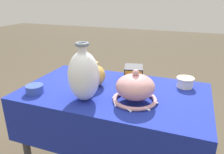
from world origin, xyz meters
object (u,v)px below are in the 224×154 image
at_px(vase_tall_bulbous, 84,76).
at_px(mosaic_tile_box, 133,73).
at_px(pot_squat_cobalt, 35,89).
at_px(jar_round_ochre, 94,75).
at_px(vase_dome_bell, 135,89).
at_px(cup_wide_ivory, 185,82).

distance_m(vase_tall_bulbous, mosaic_tile_box, 0.42).
bearing_deg(pot_squat_cobalt, mosaic_tile_box, 39.74).
distance_m(vase_tall_bulbous, jar_round_ochre, 0.21).
relative_size(vase_tall_bulbous, jar_round_ochre, 2.06).
bearing_deg(vase_dome_bell, pot_squat_cobalt, -169.75).
xyz_separation_m(vase_dome_bell, jar_round_ochre, (-0.29, 0.12, -0.00)).
xyz_separation_m(mosaic_tile_box, pot_squat_cobalt, (-0.48, -0.40, -0.02)).
bearing_deg(jar_round_ochre, cup_wide_ivory, 18.07).
relative_size(vase_tall_bulbous, pot_squat_cobalt, 3.13).
distance_m(vase_tall_bulbous, cup_wide_ivory, 0.63).
height_order(mosaic_tile_box, jar_round_ochre, jar_round_ochre).
height_order(vase_dome_bell, pot_squat_cobalt, vase_dome_bell).
relative_size(pot_squat_cobalt, cup_wide_ivory, 0.92).
xyz_separation_m(vase_tall_bulbous, vase_dome_bell, (0.26, 0.08, -0.07)).
relative_size(mosaic_tile_box, pot_squat_cobalt, 1.63).
xyz_separation_m(vase_tall_bulbous, mosaic_tile_box, (0.17, 0.37, -0.09)).
height_order(vase_dome_bell, jar_round_ochre, vase_dome_bell).
distance_m(vase_tall_bulbous, vase_dome_bell, 0.28).
height_order(mosaic_tile_box, cup_wide_ivory, mosaic_tile_box).
bearing_deg(jar_round_ochre, mosaic_tile_box, 40.62).
xyz_separation_m(pot_squat_cobalt, cup_wide_ivory, (0.81, 0.40, 0.01)).
distance_m(jar_round_ochre, pot_squat_cobalt, 0.36).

